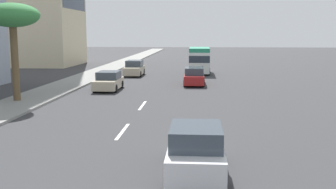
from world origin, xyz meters
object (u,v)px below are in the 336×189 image
Objects in this scene: car_fifth at (196,151)px; car_second at (109,81)px; car_third at (194,76)px; minibus_lead at (199,59)px; palm_tree at (12,18)px; car_fourth at (134,68)px.

car_second is at bearing 20.62° from car_fifth.
minibus_lead is at bearing -2.66° from car_third.
car_third is 0.73× the size of palm_tree.
car_third is 16.57m from palm_tree.
car_fourth is 0.69× the size of palm_tree.
minibus_lead is 1.37× the size of car_fourth.
palm_tree is (-20.76, 12.44, 4.03)m from minibus_lead.
car_fourth is at bearing -16.39° from palm_tree.
palm_tree is at bearing 130.89° from car_third.
palm_tree is at bearing 43.09° from car_fifth.
minibus_lead is 1.48× the size of car_second.
car_fifth is at bearing 12.71° from car_fourth.
car_third is at bearing -49.11° from palm_tree.
car_second is 0.92× the size of car_fourth.
car_fifth is (-19.44, -7.31, 0.05)m from car_second.
car_fourth is at bearing 112.07° from minibus_lead.
car_fifth is 0.63× the size of palm_tree.
car_third is (3.98, -7.06, 0.02)m from car_second.
minibus_lead is at bearing -30.94° from palm_tree.
car_fifth is at bearing -136.91° from palm_tree.
minibus_lead is 7.81m from car_fourth.
minibus_lead is 0.95× the size of palm_tree.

